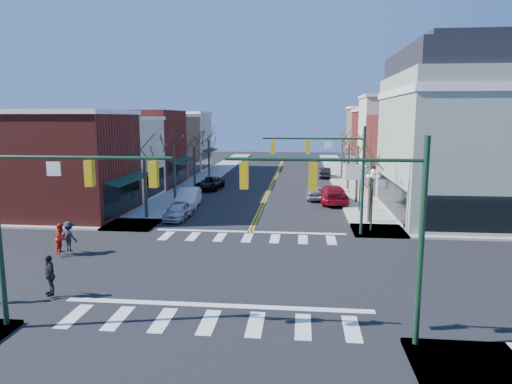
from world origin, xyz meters
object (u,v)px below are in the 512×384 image
(car_right_near, at_px, (332,194))
(pedestrian_red_b, at_px, (61,238))
(car_left_far, at_px, (210,183))
(car_left_mid, at_px, (189,197))
(pedestrian_dark_b, at_px, (69,236))
(lamppost_corner, at_px, (372,189))
(car_left_near, at_px, (178,211))
(pedestrian_dark_a, at_px, (50,275))
(car_right_far, at_px, (325,173))
(car_right_mid, at_px, (316,192))
(lamppost_midblock, at_px, (360,177))
(victorian_corner, at_px, (473,132))

(car_right_near, bearing_deg, pedestrian_red_b, 41.52)
(pedestrian_red_b, bearing_deg, car_left_far, -10.86)
(car_left_mid, height_order, pedestrian_dark_b, pedestrian_dark_b)
(lamppost_corner, distance_m, car_right_near, 10.87)
(car_left_near, bearing_deg, pedestrian_dark_a, -93.35)
(car_right_far, xyz_separation_m, pedestrian_dark_a, (-13.70, -41.22, 0.37))
(car_left_near, xyz_separation_m, car_right_far, (12.32, 25.63, 0.00))
(car_right_mid, distance_m, pedestrian_dark_a, 28.11)
(lamppost_midblock, relative_size, pedestrian_dark_b, 2.49)
(lamppost_midblock, height_order, pedestrian_red_b, lamppost_midblock)
(lamppost_midblock, xyz_separation_m, car_right_mid, (-3.40, 5.84, -2.23))
(lamppost_midblock, height_order, car_right_mid, lamppost_midblock)
(car_left_near, height_order, pedestrian_dark_a, pedestrian_dark_a)
(pedestrian_dark_a, bearing_deg, car_right_mid, 110.42)
(car_right_near, relative_size, car_right_far, 1.41)
(victorian_corner, height_order, pedestrian_dark_b, victorian_corner)
(car_right_mid, relative_size, car_right_far, 1.05)
(lamppost_corner, xyz_separation_m, car_left_mid, (-14.60, 7.72, -2.15))
(victorian_corner, relative_size, pedestrian_dark_a, 7.98)
(car_left_far, bearing_deg, car_right_near, -23.38)
(lamppost_midblock, distance_m, car_right_far, 21.88)
(car_left_mid, relative_size, car_right_far, 1.20)
(pedestrian_dark_a, height_order, pedestrian_dark_b, pedestrian_dark_a)
(pedestrian_red_b, height_order, pedestrian_dark_a, pedestrian_dark_a)
(car_right_mid, distance_m, pedestrian_red_b, 24.46)
(car_right_far, bearing_deg, pedestrian_dark_b, 65.69)
(lamppost_midblock, relative_size, pedestrian_dark_a, 2.42)
(car_left_near, relative_size, car_left_far, 0.81)
(victorian_corner, height_order, car_left_near, victorian_corner)
(car_left_mid, distance_m, car_left_far, 9.46)
(lamppost_corner, relative_size, car_right_near, 0.75)
(pedestrian_dark_b, bearing_deg, car_right_far, -92.66)
(lamppost_corner, relative_size, car_left_mid, 0.88)
(victorian_corner, relative_size, car_left_mid, 2.90)
(car_left_mid, height_order, car_right_mid, car_left_mid)
(car_left_far, distance_m, car_right_mid, 12.20)
(pedestrian_red_b, distance_m, pedestrian_dark_b, 0.49)
(car_right_mid, distance_m, car_right_far, 15.93)
(victorian_corner, relative_size, pedestrian_red_b, 8.23)
(car_right_near, xyz_separation_m, pedestrian_dark_b, (-16.00, -17.18, 0.18))
(car_left_far, xyz_separation_m, car_right_near, (12.64, -6.69, 0.16))
(car_right_near, bearing_deg, pedestrian_dark_b, 41.22)
(car_left_near, relative_size, car_right_mid, 0.91)
(car_left_far, bearing_deg, pedestrian_dark_b, -93.51)
(lamppost_midblock, relative_size, car_right_near, 0.75)
(car_right_far, relative_size, pedestrian_dark_b, 2.35)
(pedestrian_dark_b, bearing_deg, lamppost_midblock, -121.48)
(lamppost_corner, bearing_deg, car_right_far, 93.65)
(car_left_near, bearing_deg, pedestrian_dark_b, -110.83)
(car_right_far, bearing_deg, pedestrian_dark_a, 72.16)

